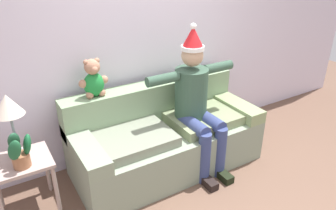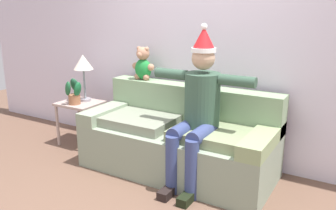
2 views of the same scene
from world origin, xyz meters
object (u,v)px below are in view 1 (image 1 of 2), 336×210
couch (165,137)px  side_table (22,170)px  person_seated (196,99)px  table_lamp (8,108)px  teddy_bear (94,80)px  potted_plant (20,152)px

couch → side_table: (-1.42, 0.02, 0.11)m
person_seated → side_table: 1.74m
couch → person_seated: size_ratio=1.29×
side_table → table_lamp: bearing=82.0°
couch → teddy_bear: size_ratio=5.19×
potted_plant → person_seated: bearing=-3.0°
potted_plant → couch: bearing=3.2°
teddy_bear → potted_plant: 0.92m
person_seated → potted_plant: size_ratio=4.69×
person_seated → side_table: person_seated is taller
side_table → potted_plant: (0.01, -0.10, 0.24)m
couch → table_lamp: (-1.41, 0.11, 0.66)m
person_seated → side_table: bearing=173.7°
person_seated → teddy_bear: (-0.91, 0.43, 0.26)m
person_seated → table_lamp: (-1.69, 0.28, 0.22)m
person_seated → side_table: size_ratio=2.82×
person_seated → table_lamp: bearing=170.7°
side_table → teddy_bear: bearing=17.1°
couch → person_seated: bearing=-30.6°
couch → table_lamp: table_lamp is taller
side_table → potted_plant: 0.26m
teddy_bear → side_table: teddy_bear is taller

